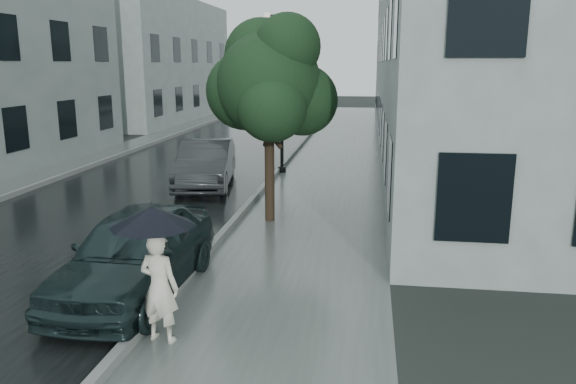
% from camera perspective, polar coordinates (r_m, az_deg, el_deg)
% --- Properties ---
extents(ground, '(120.00, 120.00, 0.00)m').
position_cam_1_polar(ground, '(8.81, -2.80, -12.32)').
color(ground, black).
rests_on(ground, ground).
extents(sidewalk, '(3.50, 60.00, 0.01)m').
position_cam_1_polar(sidewalk, '(20.21, 4.38, 2.17)').
color(sidewalk, slate).
rests_on(sidewalk, ground).
extents(kerb_near, '(0.15, 60.00, 0.15)m').
position_cam_1_polar(kerb_near, '(20.40, -0.74, 2.51)').
color(kerb_near, slate).
rests_on(kerb_near, ground).
extents(asphalt_road, '(6.85, 60.00, 0.00)m').
position_cam_1_polar(asphalt_road, '(21.23, -10.12, 2.52)').
color(asphalt_road, black).
rests_on(asphalt_road, ground).
extents(kerb_far, '(0.15, 60.00, 0.15)m').
position_cam_1_polar(kerb_far, '(22.56, -18.61, 2.84)').
color(kerb_far, slate).
rests_on(kerb_far, ground).
extents(sidewalk_far, '(1.70, 60.00, 0.01)m').
position_cam_1_polar(sidewalk_far, '(23.00, -20.66, 2.69)').
color(sidewalk_far, '#4C5451').
rests_on(sidewalk_far, ground).
extents(building_near, '(7.02, 36.00, 9.00)m').
position_cam_1_polar(building_near, '(27.61, 16.88, 13.92)').
color(building_near, '#94A19D').
rests_on(building_near, ground).
extents(building_far_b, '(7.02, 18.00, 8.00)m').
position_cam_1_polar(building_far_b, '(40.81, -14.20, 12.87)').
color(building_far_b, '#94A19D').
rests_on(building_far_b, ground).
extents(pedestrian, '(0.62, 0.47, 1.55)m').
position_cam_1_polar(pedestrian, '(7.93, -12.93, -9.45)').
color(pedestrian, silver).
rests_on(pedestrian, sidewalk).
extents(umbrella, '(1.14, 1.14, 1.04)m').
position_cam_1_polar(umbrella, '(7.64, -13.64, -2.43)').
color(umbrella, black).
rests_on(umbrella, ground).
extents(street_tree, '(3.19, 2.90, 4.88)m').
position_cam_1_polar(street_tree, '(13.38, -1.88, 11.06)').
color(street_tree, '#332619').
rests_on(street_tree, ground).
extents(lamp_post, '(0.82, 0.47, 5.44)m').
position_cam_1_polar(lamp_post, '(19.62, -1.03, 11.00)').
color(lamp_post, black).
rests_on(lamp_post, ground).
extents(car_near, '(1.79, 4.22, 1.42)m').
position_cam_1_polar(car_near, '(9.66, -15.21, -5.89)').
color(car_near, '#182829').
rests_on(car_near, ground).
extents(car_far, '(2.20, 4.53, 1.43)m').
position_cam_1_polar(car_far, '(17.63, -8.34, 2.86)').
color(car_far, '#272A2C').
rests_on(car_far, ground).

